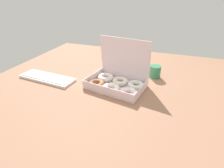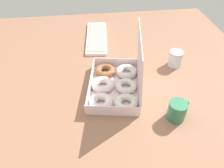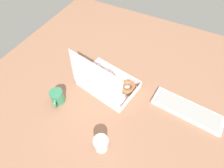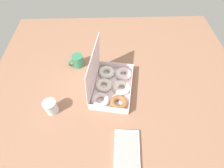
{
  "view_description": "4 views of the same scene",
  "coord_description": "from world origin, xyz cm",
  "px_view_note": "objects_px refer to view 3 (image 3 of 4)",
  "views": [
    {
      "loc": [
        36.22,
        -95.04,
        58.75
      ],
      "look_at": [
        1.11,
        3.34,
        2.2
      ],
      "focal_mm": 28.0,
      "sensor_mm": 36.0,
      "label": 1
    },
    {
      "loc": [
        86.62,
        -8.22,
        77.8
      ],
      "look_at": [
        4.55,
        2.18,
        4.0
      ],
      "focal_mm": 35.0,
      "sensor_mm": 36.0,
      "label": 2
    },
    {
      "loc": [
        -30.9,
        64.99,
        96.79
      ],
      "look_at": [
        0.99,
        3.33,
        3.51
      ],
      "focal_mm": 28.0,
      "sensor_mm": 36.0,
      "label": 3
    },
    {
      "loc": [
        -66.49,
        6.13,
        96.75
      ],
      "look_at": [
        5.47,
        3.87,
        2.59
      ],
      "focal_mm": 28.0,
      "sensor_mm": 36.0,
      "label": 4
    }
  ],
  "objects_px": {
    "keyboard": "(187,110)",
    "glass_jar": "(101,144)",
    "coffee_mug": "(57,97)",
    "donut_box": "(107,83)"
  },
  "relations": [
    {
      "from": "donut_box",
      "to": "glass_jar",
      "type": "xyz_separation_m",
      "value": [
        -0.16,
        0.37,
        0.01
      ]
    },
    {
      "from": "keyboard",
      "to": "glass_jar",
      "type": "bearing_deg",
      "value": 50.21
    },
    {
      "from": "donut_box",
      "to": "keyboard",
      "type": "height_order",
      "value": "donut_box"
    },
    {
      "from": "donut_box",
      "to": "glass_jar",
      "type": "height_order",
      "value": "donut_box"
    },
    {
      "from": "donut_box",
      "to": "keyboard",
      "type": "relative_size",
      "value": 0.94
    },
    {
      "from": "keyboard",
      "to": "coffee_mug",
      "type": "xyz_separation_m",
      "value": [
        0.75,
        0.31,
        0.04
      ]
    },
    {
      "from": "donut_box",
      "to": "keyboard",
      "type": "bearing_deg",
      "value": -173.14
    },
    {
      "from": "keyboard",
      "to": "glass_jar",
      "type": "xyz_separation_m",
      "value": [
        0.36,
        0.43,
        0.04
      ]
    },
    {
      "from": "keyboard",
      "to": "coffee_mug",
      "type": "relative_size",
      "value": 3.85
    },
    {
      "from": "donut_box",
      "to": "glass_jar",
      "type": "distance_m",
      "value": 0.4
    }
  ]
}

